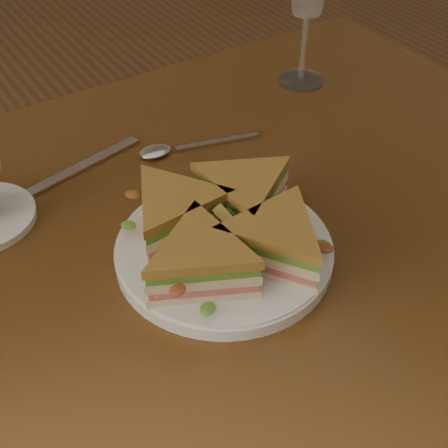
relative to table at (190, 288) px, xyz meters
The scene contains 6 objects.
table is the anchor object (origin of this frame).
plate 0.12m from the table, 74.49° to the right, with size 0.26×0.26×0.02m, color white.
sandwich_wedges 0.16m from the table, 74.49° to the right, with size 0.30×0.30×0.06m.
crisps_mound 0.15m from the table, 74.49° to the right, with size 0.09×0.09×0.05m, color orange, non-canonical shape.
spoon 0.21m from the table, 67.09° to the left, with size 0.18×0.06×0.01m.
knife 0.23m from the table, 110.43° to the left, with size 0.21×0.06×0.00m.
Camera 1 is at (-0.27, -0.51, 1.26)m, focal length 50.00 mm.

